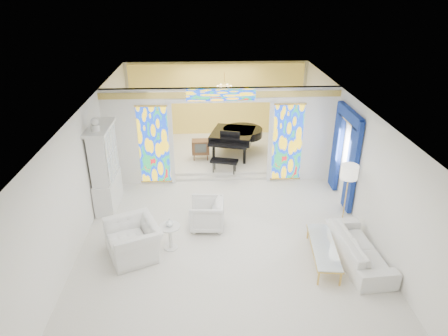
{
  "coord_description": "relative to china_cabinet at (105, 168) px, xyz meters",
  "views": [
    {
      "loc": [
        -0.45,
        -9.34,
        5.84
      ],
      "look_at": [
        0.01,
        0.2,
        1.29
      ],
      "focal_mm": 32.0,
      "sensor_mm": 36.0,
      "label": 1
    }
  ],
  "objects": [
    {
      "name": "floor",
      "position": [
        3.22,
        -0.6,
        -1.17
      ],
      "size": [
        12.0,
        12.0,
        0.0
      ],
      "primitive_type": "plane",
      "color": "silver",
      "rests_on": "ground"
    },
    {
      "name": "ceiling",
      "position": [
        3.22,
        -0.6,
        1.83
      ],
      "size": [
        7.0,
        12.0,
        0.02
      ],
      "primitive_type": "cube",
      "color": "white",
      "rests_on": "wall_back"
    },
    {
      "name": "wall_back",
      "position": [
        3.22,
        5.4,
        0.33
      ],
      "size": [
        7.0,
        0.02,
        3.0
      ],
      "primitive_type": "cube",
      "color": "white",
      "rests_on": "floor"
    },
    {
      "name": "wall_left",
      "position": [
        -0.28,
        -0.6,
        0.33
      ],
      "size": [
        0.02,
        12.0,
        3.0
      ],
      "primitive_type": "cube",
      "color": "white",
      "rests_on": "floor"
    },
    {
      "name": "wall_right",
      "position": [
        6.72,
        -0.6,
        0.33
      ],
      "size": [
        0.02,
        12.0,
        3.0
      ],
      "primitive_type": "cube",
      "color": "white",
      "rests_on": "floor"
    },
    {
      "name": "partition_wall",
      "position": [
        3.22,
        1.4,
        0.48
      ],
      "size": [
        7.0,
        0.22,
        3.0
      ],
      "color": "white",
      "rests_on": "floor"
    },
    {
      "name": "stained_glass_left",
      "position": [
        1.19,
        1.29,
        0.13
      ],
      "size": [
        0.9,
        0.04,
        2.4
      ],
      "primitive_type": "cube",
      "color": "gold",
      "rests_on": "partition_wall"
    },
    {
      "name": "stained_glass_right",
      "position": [
        5.25,
        1.29,
        0.13
      ],
      "size": [
        0.9,
        0.04,
        2.4
      ],
      "primitive_type": "cube",
      "color": "gold",
      "rests_on": "partition_wall"
    },
    {
      "name": "stained_glass_transom",
      "position": [
        3.22,
        1.29,
        1.65
      ],
      "size": [
        2.0,
        0.04,
        0.34
      ],
      "primitive_type": "cube",
      "color": "gold",
      "rests_on": "partition_wall"
    },
    {
      "name": "alcove_platform",
      "position": [
        3.22,
        3.5,
        -1.08
      ],
      "size": [
        6.8,
        3.8,
        0.18
      ],
      "primitive_type": "cube",
      "color": "silver",
      "rests_on": "floor"
    },
    {
      "name": "gold_curtain_back",
      "position": [
        3.22,
        5.28,
        0.33
      ],
      "size": [
        6.7,
        0.1,
        2.9
      ],
      "primitive_type": "cube",
      "color": "#F8DD56",
      "rests_on": "wall_back"
    },
    {
      "name": "chandelier",
      "position": [
        3.42,
        3.4,
        1.38
      ],
      "size": [
        0.48,
        0.48,
        0.3
      ],
      "primitive_type": "cylinder",
      "color": "gold",
      "rests_on": "ceiling"
    },
    {
      "name": "blue_drapes",
      "position": [
        6.62,
        0.1,
        0.41
      ],
      "size": [
        0.14,
        1.85,
        2.65
      ],
      "color": "navy",
      "rests_on": "wall_right"
    },
    {
      "name": "china_cabinet",
      "position": [
        0.0,
        0.0,
        0.0
      ],
      "size": [
        0.56,
        1.46,
        2.72
      ],
      "color": "silver",
      "rests_on": "floor"
    },
    {
      "name": "armchair_left",
      "position": [
        1.04,
        -2.27,
        -0.76
      ],
      "size": [
        1.51,
        1.59,
        0.81
      ],
      "primitive_type": "imported",
      "rotation": [
        0.0,
        0.0,
        -1.14
      ],
      "color": "white",
      "rests_on": "floor"
    },
    {
      "name": "armchair_right",
      "position": [
        2.74,
        -1.22,
        -0.78
      ],
      "size": [
        0.91,
        0.89,
        0.78
      ],
      "primitive_type": "imported",
      "rotation": [
        0.0,
        0.0,
        -1.64
      ],
      "color": "white",
      "rests_on": "floor"
    },
    {
      "name": "sofa",
      "position": [
        6.17,
        -2.73,
        -0.85
      ],
      "size": [
        1.01,
        2.25,
        0.64
      ],
      "primitive_type": "imported",
      "rotation": [
        0.0,
        0.0,
        1.64
      ],
      "color": "white",
      "rests_on": "floor"
    },
    {
      "name": "side_table",
      "position": [
        1.87,
        -2.07,
        -0.76
      ],
      "size": [
        0.56,
        0.56,
        0.62
      ],
      "rotation": [
        0.0,
        0.0,
        0.14
      ],
      "color": "silver",
      "rests_on": "floor"
    },
    {
      "name": "vase",
      "position": [
        1.87,
        -2.07,
        -0.45
      ],
      "size": [
        0.19,
        0.19,
        0.19
      ],
      "primitive_type": "imported",
      "rotation": [
        0.0,
        0.0,
        -0.04
      ],
      "color": "silver",
      "rests_on": "side_table"
    },
    {
      "name": "coffee_table",
      "position": [
        5.36,
        -2.7,
        -0.8
      ],
      "size": [
        0.73,
        1.83,
        0.4
      ],
      "rotation": [
        0.0,
        0.0,
        -0.1
      ],
      "color": "white",
      "rests_on": "floor"
    },
    {
      "name": "floor_lamp",
      "position": [
        6.24,
        -1.37,
        0.33
      ],
      "size": [
        0.48,
        0.48,
        1.76
      ],
      "rotation": [
        0.0,
        0.0,
        0.12
      ],
      "color": "gold",
      "rests_on": "floor"
    },
    {
      "name": "grand_piano",
      "position": [
        3.85,
        3.11,
        -0.27
      ],
      "size": [
        2.11,
        2.78,
        1.07
      ],
      "rotation": [
        0.0,
        0.0,
        -0.26
      ],
      "color": "black",
      "rests_on": "alcove_platform"
    },
    {
      "name": "tv_console",
      "position": [
        2.57,
        2.72,
        -0.54
      ],
      "size": [
        0.6,
        0.42,
        0.69
      ],
      "rotation": [
        0.0,
        0.0,
        0.01
      ],
      "color": "brown",
      "rests_on": "alcove_platform"
    }
  ]
}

